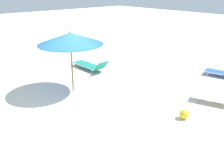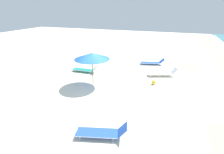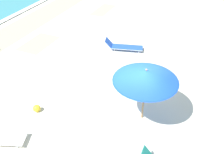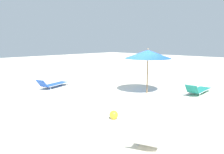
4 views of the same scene
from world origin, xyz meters
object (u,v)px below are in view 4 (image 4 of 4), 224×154
sun_lounger_near_water_right (152,132)px  beach_ball (114,115)px  beach_umbrella (148,54)px  sun_lounger_near_water_left (198,90)px  sun_lounger_beside_umbrella (53,84)px

sun_lounger_near_water_right → beach_ball: bearing=-34.0°
beach_umbrella → sun_lounger_near_water_left: size_ratio=1.09×
sun_lounger_near_water_left → beach_ball: 5.63m
sun_lounger_near_water_right → sun_lounger_beside_umbrella: bearing=-33.0°
sun_lounger_near_water_left → sun_lounger_near_water_right: 6.17m
beach_umbrella → sun_lounger_near_water_right: size_ratio=1.03×
sun_lounger_near_water_left → sun_lounger_beside_umbrella: bearing=31.0°
beach_umbrella → sun_lounger_beside_umbrella: beach_umbrella is taller
beach_ball → sun_lounger_beside_umbrella: bearing=-12.4°
beach_umbrella → sun_lounger_near_water_left: 3.13m
sun_lounger_beside_umbrella → sun_lounger_near_water_right: bearing=152.1°
sun_lounger_near_water_left → sun_lounger_near_water_right: bearing=99.7°
beach_umbrella → beach_ball: beach_umbrella is taller
sun_lounger_near_water_left → beach_ball: bearing=81.9°
sun_lounger_beside_umbrella → beach_ball: sun_lounger_beside_umbrella is taller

